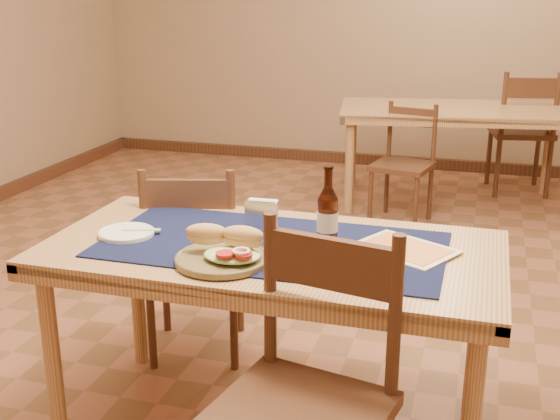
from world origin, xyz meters
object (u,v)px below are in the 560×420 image
(main_table, at_px, (272,267))
(back_table, at_px, (456,118))
(napkin_holder, at_px, (261,215))
(chair_main_near, at_px, (305,401))
(beer_bottle, at_px, (328,215))
(sandwich_plate, at_px, (225,253))
(chair_main_far, at_px, (195,257))

(main_table, distance_m, back_table, 3.25)
(napkin_holder, bearing_deg, chair_main_near, -63.37)
(napkin_holder, bearing_deg, main_table, -59.48)
(main_table, height_order, beer_bottle, beer_bottle)
(main_table, distance_m, sandwich_plate, 0.26)
(back_table, bearing_deg, napkin_holder, -100.16)
(back_table, distance_m, napkin_holder, 3.12)
(sandwich_plate, distance_m, napkin_holder, 0.35)
(back_table, distance_m, chair_main_near, 3.79)
(back_table, relative_size, chair_main_far, 2.02)
(main_table, height_order, chair_main_near, chair_main_near)
(main_table, relative_size, sandwich_plate, 5.13)
(back_table, relative_size, beer_bottle, 6.58)
(back_table, distance_m, chair_main_far, 2.93)
(main_table, distance_m, napkin_holder, 0.22)
(main_table, distance_m, chair_main_near, 0.64)
(main_table, bearing_deg, beer_bottle, 18.62)
(beer_bottle, distance_m, napkin_holder, 0.29)
(chair_main_far, bearing_deg, sandwich_plate, -58.70)
(chair_main_near, relative_size, beer_bottle, 3.54)
(back_table, xyz_separation_m, sandwich_plate, (-0.56, -3.42, 0.12))
(back_table, bearing_deg, beer_bottle, -95.08)
(back_table, xyz_separation_m, chair_main_near, (-0.20, -3.78, -0.15))
(main_table, height_order, chair_main_far, chair_main_far)
(chair_main_far, relative_size, chair_main_near, 0.92)
(chair_main_near, distance_m, napkin_holder, 0.84)
(chair_main_far, height_order, beer_bottle, beer_bottle)
(main_table, xyz_separation_m, napkin_holder, (-0.09, 0.15, 0.14))
(chair_main_near, xyz_separation_m, beer_bottle, (-0.08, 0.62, 0.34))
(chair_main_near, relative_size, sandwich_plate, 3.18)
(back_table, relative_size, chair_main_near, 1.86)
(chair_main_far, relative_size, napkin_holder, 7.13)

